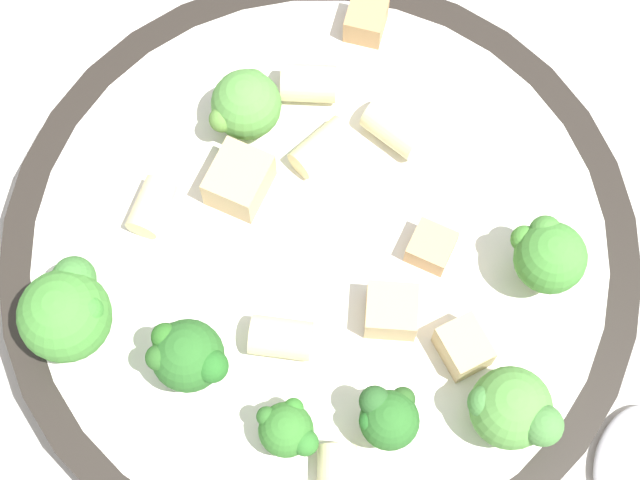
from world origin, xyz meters
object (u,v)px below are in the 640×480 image
at_px(rigatoni_5, 395,127).
at_px(rigatoni_2, 337,473).
at_px(rigatoni_4, 321,147).
at_px(chicken_chunk_0, 391,311).
at_px(broccoli_floret_0, 287,430).
at_px(broccoli_floret_4, 188,356).
at_px(rigatoni_1, 281,338).
at_px(broccoli_floret_2, 388,417).
at_px(chicken_chunk_2, 431,247).
at_px(broccoli_floret_1, 239,107).
at_px(broccoli_floret_3, 67,312).
at_px(pasta_bowl, 320,259).
at_px(broccoli_floret_5, 512,410).
at_px(rigatoni_3, 151,207).
at_px(chicken_chunk_3, 239,180).
at_px(rigatoni_0, 309,83).
at_px(chicken_chunk_4, 366,21).
at_px(chicken_chunk_1, 464,347).
at_px(broccoli_floret_6, 548,255).

bearing_deg(rigatoni_5, rigatoni_2, 51.79).
height_order(rigatoni_4, chicken_chunk_0, chicken_chunk_0).
bearing_deg(rigatoni_2, broccoli_floret_0, -67.33).
height_order(broccoli_floret_4, rigatoni_1, broccoli_floret_4).
relative_size(broccoli_floret_2, chicken_chunk_2, 1.78).
height_order(broccoli_floret_1, broccoli_floret_3, broccoli_floret_3).
bearing_deg(pasta_bowl, broccoli_floret_0, 52.83).
xyz_separation_m(broccoli_floret_4, rigatoni_1, (-0.04, 0.01, -0.01)).
height_order(broccoli_floret_5, chicken_chunk_2, broccoli_floret_5).
bearing_deg(broccoli_floret_3, rigatoni_3, -147.42).
relative_size(broccoli_floret_1, chicken_chunk_0, 1.58).
xyz_separation_m(broccoli_floret_0, broccoli_floret_4, (0.02, -0.05, 0.01)).
height_order(rigatoni_3, chicken_chunk_3, chicken_chunk_3).
distance_m(broccoli_floret_3, rigatoni_0, 0.15).
bearing_deg(chicken_chunk_4, broccoli_floret_5, 78.18).
bearing_deg(rigatoni_4, broccoli_floret_1, -49.93).
xyz_separation_m(rigatoni_3, chicken_chunk_2, (-0.10, 0.08, -0.00)).
height_order(rigatoni_1, rigatoni_2, same).
bearing_deg(broccoli_floret_5, rigatoni_2, -9.68).
distance_m(chicken_chunk_0, chicken_chunk_1, 0.03).
relative_size(broccoli_floret_6, rigatoni_2, 1.81).
bearing_deg(chicken_chunk_3, broccoli_floret_3, 15.23).
bearing_deg(rigatoni_5, chicken_chunk_1, 76.05).
height_order(rigatoni_5, chicken_chunk_0, same).
height_order(broccoli_floret_6, rigatoni_3, broccoli_floret_6).
xyz_separation_m(broccoli_floret_5, rigatoni_4, (0.01, -0.15, -0.01)).
bearing_deg(chicken_chunk_3, rigatoni_4, 177.34).
bearing_deg(chicken_chunk_1, broccoli_floret_1, -76.52).
height_order(broccoli_floret_6, rigatoni_2, broccoli_floret_6).
relative_size(rigatoni_1, rigatoni_4, 0.91).
bearing_deg(rigatoni_3, broccoli_floret_1, -159.67).
bearing_deg(rigatoni_1, broccoli_floret_4, -10.93).
bearing_deg(chicken_chunk_1, pasta_bowl, -66.61).
bearing_deg(broccoli_floret_4, rigatoni_3, -101.94).
distance_m(pasta_bowl, chicken_chunk_2, 0.05).
height_order(rigatoni_0, chicken_chunk_1, same).
bearing_deg(broccoli_floret_6, rigatoni_5, -75.85).
bearing_deg(rigatoni_5, broccoli_floret_3, 5.25).
bearing_deg(broccoli_floret_1, chicken_chunk_1, 103.48).
distance_m(rigatoni_2, chicken_chunk_0, 0.07).
bearing_deg(chicken_chunk_2, chicken_chunk_0, 30.22).
relative_size(broccoli_floret_6, rigatoni_3, 1.62).
bearing_deg(broccoli_floret_4, broccoli_floret_2, 134.90).
bearing_deg(rigatoni_2, pasta_bowl, -114.28).
xyz_separation_m(rigatoni_3, chicken_chunk_4, (-0.13, -0.04, 0.00)).
xyz_separation_m(broccoli_floret_3, chicken_chunk_0, (-0.12, 0.06, -0.01)).
distance_m(rigatoni_5, chicken_chunk_4, 0.06).
height_order(broccoli_floret_2, chicken_chunk_1, broccoli_floret_2).
relative_size(broccoli_floret_3, chicken_chunk_4, 2.21).
height_order(rigatoni_0, rigatoni_4, rigatoni_0).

